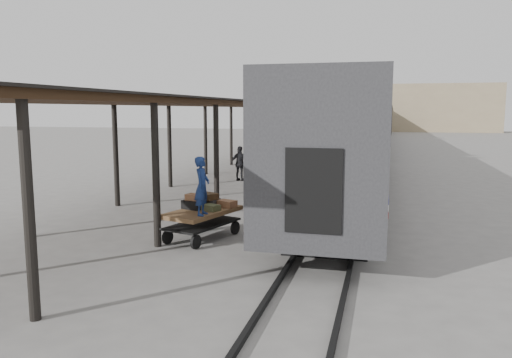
{
  "coord_description": "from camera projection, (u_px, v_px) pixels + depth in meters",
  "views": [
    {
      "loc": [
        4.6,
        -14.24,
        3.73
      ],
      "look_at": [
        0.96,
        -0.12,
        1.7
      ],
      "focal_mm": 35.0,
      "sensor_mm": 36.0,
      "label": 1
    }
  ],
  "objects": [
    {
      "name": "ground",
      "position": [
        227.0,
        232.0,
        15.31
      ],
      "size": [
        160.0,
        160.0,
        0.0
      ],
      "primitive_type": "plane",
      "color": "slate",
      "rests_on": "ground"
    },
    {
      "name": "train",
      "position": [
        370.0,
        121.0,
        46.55
      ],
      "size": [
        3.45,
        76.01,
        4.01
      ],
      "color": "silver",
      "rests_on": "ground"
    },
    {
      "name": "canopy",
      "position": [
        279.0,
        106.0,
        38.61
      ],
      "size": [
        4.9,
        64.3,
        4.15
      ],
      "color": "#422B19",
      "rests_on": "ground"
    },
    {
      "name": "rails",
      "position": [
        369.0,
        149.0,
        47.11
      ],
      "size": [
        1.54,
        150.0,
        0.12
      ],
      "color": "black",
      "rests_on": "ground"
    },
    {
      "name": "building_far",
      "position": [
        442.0,
        108.0,
        86.09
      ],
      "size": [
        18.0,
        10.0,
        8.0
      ],
      "primitive_type": "cube",
      "color": "tan",
      "rests_on": "ground"
    },
    {
      "name": "building_left",
      "position": [
        307.0,
        113.0,
        96.01
      ],
      "size": [
        12.0,
        8.0,
        6.0
      ],
      "primitive_type": "cube",
      "color": "tan",
      "rests_on": "ground"
    },
    {
      "name": "baggage_cart",
      "position": [
        202.0,
        217.0,
        14.42
      ],
      "size": [
        1.9,
        2.66,
        0.86
      ],
      "rotation": [
        0.0,
        0.0,
        -0.3
      ],
      "color": "brown",
      "rests_on": "ground"
    },
    {
      "name": "suitcase_stack",
      "position": [
        206.0,
        202.0,
        14.71
      ],
      "size": [
        1.53,
        1.18,
        0.43
      ],
      "rotation": [
        0.0,
        0.0,
        -0.3
      ],
      "color": "#3C3C3E",
      "rests_on": "baggage_cart"
    },
    {
      "name": "luggage_tug",
      "position": [
        289.0,
        154.0,
        34.84
      ],
      "size": [
        1.11,
        1.67,
        1.4
      ],
      "rotation": [
        0.0,
        0.0,
        -0.09
      ],
      "color": "maroon",
      "rests_on": "ground"
    },
    {
      "name": "porter",
      "position": [
        202.0,
        186.0,
        13.59
      ],
      "size": [
        0.4,
        0.6,
        1.61
      ],
      "primitive_type": "imported",
      "rotation": [
        0.0,
        0.0,
        1.6
      ],
      "color": "navy",
      "rests_on": "baggage_cart"
    },
    {
      "name": "pedestrian",
      "position": [
        240.0,
        164.0,
        26.25
      ],
      "size": [
        1.13,
        0.62,
        1.83
      ],
      "primitive_type": "imported",
      "rotation": [
        0.0,
        0.0,
        2.97
      ],
      "color": "black",
      "rests_on": "ground"
    }
  ]
}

